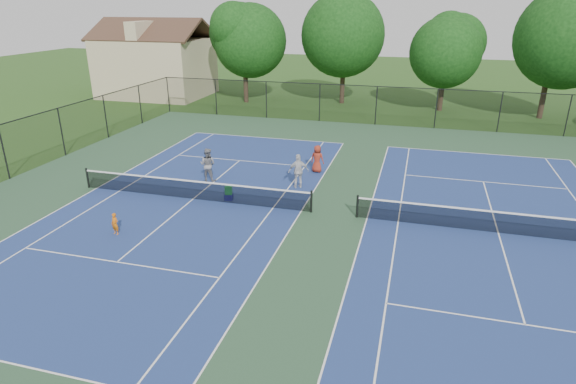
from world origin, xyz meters
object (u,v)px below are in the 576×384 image
(bystander_a, at_px, (298,171))
(ball_hopper, at_px, (228,190))
(tree_back_c, at_px, (447,47))
(tree_back_d, at_px, (556,32))
(tree_back_a, at_px, (244,37))
(instructor, at_px, (208,165))
(bystander_c, at_px, (317,159))
(tree_back_b, at_px, (345,31))
(ball_crate, at_px, (229,197))
(clapboard_house, at_px, (156,65))
(child_player, at_px, (115,224))

(bystander_a, height_order, ball_hopper, bystander_a)
(tree_back_c, xyz_separation_m, tree_back_d, (8.00, -1.00, 1.34))
(tree_back_a, height_order, instructor, tree_back_a)
(tree_back_a, height_order, bystander_c, tree_back_a)
(tree_back_b, bearing_deg, tree_back_d, -6.71)
(tree_back_b, bearing_deg, bystander_c, -84.39)
(tree_back_d, height_order, ball_hopper, tree_back_d)
(tree_back_b, bearing_deg, ball_crate, -92.85)
(tree_back_c, distance_m, ball_crate, 27.19)
(tree_back_a, distance_m, tree_back_b, 9.24)
(bystander_a, relative_size, bystander_c, 1.15)
(tree_back_b, relative_size, clapboard_house, 0.93)
(bystander_c, bearing_deg, ball_hopper, 67.37)
(child_player, bearing_deg, tree_back_b, 92.81)
(child_player, height_order, ball_hopper, child_player)
(tree_back_a, relative_size, clapboard_house, 0.85)
(ball_crate, distance_m, ball_hopper, 0.35)
(instructor, bearing_deg, bystander_c, -150.84)
(clapboard_house, distance_m, ball_hopper, 30.43)
(tree_back_a, relative_size, instructor, 5.05)
(tree_back_c, relative_size, ball_hopper, 20.88)
(clapboard_house, xyz_separation_m, ball_hopper, (17.72, -24.60, -2.59))
(ball_hopper, bearing_deg, clapboard_house, 125.77)
(child_player, xyz_separation_m, bystander_c, (6.39, 9.98, 0.31))
(tree_back_d, bearing_deg, tree_back_b, 173.29)
(tree_back_d, height_order, bystander_a, tree_back_d)
(tree_back_c, height_order, ball_crate, tree_back_c)
(clapboard_house, xyz_separation_m, bystander_a, (20.59, -22.07, -2.19))
(ball_crate, relative_size, ball_hopper, 0.96)
(ball_crate, bearing_deg, clapboard_house, 125.77)
(child_player, height_order, instructor, instructor)
(tree_back_a, bearing_deg, instructor, -75.20)
(clapboard_house, relative_size, ball_hopper, 26.86)
(clapboard_house, bearing_deg, bystander_a, -46.98)
(tree_back_a, bearing_deg, tree_back_c, 3.18)
(tree_back_a, xyz_separation_m, tree_back_c, (18.00, 1.00, -0.56))
(clapboard_house, bearing_deg, tree_back_d, -1.59)
(clapboard_house, height_order, ball_hopper, clapboard_house)
(tree_back_b, distance_m, ball_hopper, 26.35)
(tree_back_d, height_order, child_player, tree_back_d)
(clapboard_house, height_order, ball_crate, clapboard_house)
(clapboard_house, relative_size, bystander_c, 6.89)
(tree_back_d, distance_m, ball_crate, 30.59)
(tree_back_c, xyz_separation_m, bystander_c, (-7.00, -19.38, -4.70))
(tree_back_d, distance_m, child_player, 36.09)
(instructor, distance_m, ball_crate, 3.17)
(tree_back_a, distance_m, instructor, 22.66)
(tree_back_a, distance_m, bystander_c, 22.06)
(ball_crate, height_order, ball_hopper, ball_hopper)
(bystander_a, bearing_deg, tree_back_b, -110.86)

